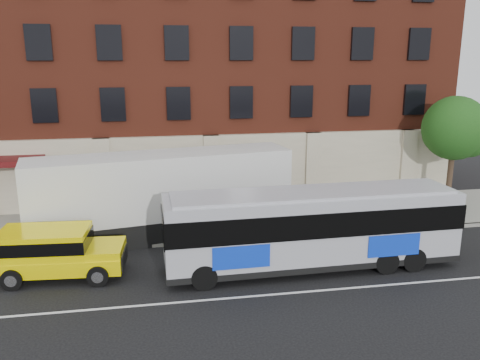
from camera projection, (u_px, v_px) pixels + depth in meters
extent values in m
plane|color=black|center=(251.00, 303.00, 17.42)|extent=(120.00, 120.00, 0.00)
cube|color=gray|center=(218.00, 220.00, 25.99)|extent=(60.00, 6.00, 0.15)
cube|color=gray|center=(227.00, 240.00, 23.13)|extent=(60.00, 0.25, 0.15)
cube|color=silver|center=(249.00, 297.00, 17.89)|extent=(60.00, 0.12, 0.01)
cube|color=maroon|center=(201.00, 69.00, 31.78)|extent=(30.00, 10.00, 15.00)
cube|color=#C3B79B|center=(211.00, 170.00, 28.21)|extent=(30.00, 0.35, 4.00)
cube|color=#490D0E|center=(0.00, 161.00, 25.28)|extent=(4.20, 2.20, 0.30)
cube|color=#C3B79B|center=(103.00, 174.00, 27.11)|extent=(0.90, 0.55, 4.00)
cube|color=#C3B79B|center=(212.00, 170.00, 28.11)|extent=(0.90, 0.55, 4.00)
cube|color=#C3B79B|center=(312.00, 166.00, 29.12)|extent=(0.90, 0.55, 4.00)
cube|color=#C3B79B|center=(407.00, 163.00, 30.12)|extent=(0.90, 0.55, 4.00)
cube|color=black|center=(45.00, 106.00, 25.88)|extent=(1.30, 0.20, 1.80)
cube|color=black|center=(113.00, 104.00, 26.46)|extent=(1.30, 0.20, 1.80)
cube|color=black|center=(179.00, 103.00, 27.05)|extent=(1.30, 0.20, 1.80)
cube|color=black|center=(241.00, 102.00, 27.63)|extent=(1.30, 0.20, 1.80)
cube|color=black|center=(301.00, 101.00, 28.22)|extent=(1.30, 0.20, 1.80)
cube|color=black|center=(359.00, 100.00, 28.81)|extent=(1.30, 0.20, 1.80)
cube|color=black|center=(414.00, 100.00, 29.39)|extent=(1.30, 0.20, 1.80)
cube|color=black|center=(38.00, 42.00, 25.09)|extent=(1.30, 0.20, 1.80)
cube|color=black|center=(109.00, 43.00, 25.68)|extent=(1.30, 0.20, 1.80)
cube|color=black|center=(177.00, 43.00, 26.26)|extent=(1.30, 0.20, 1.80)
cube|color=black|center=(241.00, 43.00, 26.85)|extent=(1.30, 0.20, 1.80)
cube|color=black|center=(303.00, 43.00, 27.44)|extent=(1.30, 0.20, 1.80)
cube|color=black|center=(362.00, 44.00, 28.02)|extent=(1.30, 0.20, 1.80)
cube|color=black|center=(419.00, 44.00, 28.61)|extent=(1.30, 0.20, 1.80)
cube|color=black|center=(17.00, 185.00, 26.48)|extent=(2.60, 0.15, 2.80)
cube|color=black|center=(131.00, 180.00, 27.48)|extent=(2.60, 0.15, 2.80)
cube|color=black|center=(237.00, 176.00, 28.49)|extent=(2.60, 0.15, 2.80)
cube|color=black|center=(336.00, 172.00, 29.49)|extent=(2.60, 0.15, 2.80)
cylinder|color=slate|center=(34.00, 226.00, 21.61)|extent=(0.07, 0.07, 2.50)
cube|color=silver|center=(31.00, 209.00, 21.27)|extent=(0.30, 0.03, 0.40)
cube|color=silver|center=(33.00, 220.00, 21.39)|extent=(0.30, 0.03, 0.35)
cylinder|color=#37261B|center=(450.00, 178.00, 28.35)|extent=(0.32, 0.32, 3.00)
sphere|color=#154313|center=(455.00, 128.00, 27.63)|extent=(3.60, 3.60, 3.60)
sphere|color=#154313|center=(470.00, 138.00, 27.49)|extent=(2.20, 2.20, 2.20)
sphere|color=#154313|center=(440.00, 134.00, 28.01)|extent=(2.00, 2.00, 2.00)
cube|color=#AAAAB4|center=(312.00, 227.00, 19.94)|extent=(11.93, 2.72, 2.82)
cube|color=black|center=(311.00, 257.00, 20.26)|extent=(11.98, 2.77, 0.25)
cube|color=#AAAAB4|center=(313.00, 192.00, 19.58)|extent=(11.33, 2.41, 0.12)
cube|color=black|center=(312.00, 216.00, 19.82)|extent=(12.01, 2.80, 0.99)
cube|color=#0D35CF|center=(241.00, 257.00, 18.27)|extent=(2.18, 0.08, 0.89)
cube|color=#0D35CF|center=(366.00, 224.00, 21.82)|extent=(2.18, 0.08, 0.89)
cylinder|color=black|center=(204.00, 277.00, 18.33)|extent=(1.00, 0.32, 0.99)
cylinder|color=black|center=(198.00, 254.00, 20.46)|extent=(1.00, 0.32, 0.99)
cylinder|color=black|center=(386.00, 262.00, 19.70)|extent=(1.00, 0.32, 0.99)
cylinder|color=black|center=(362.00, 242.00, 21.83)|extent=(1.00, 0.32, 0.99)
cylinder|color=black|center=(413.00, 260.00, 19.92)|extent=(1.00, 0.32, 0.99)
cylinder|color=black|center=(387.00, 240.00, 22.05)|extent=(1.00, 0.32, 0.99)
cube|color=#FFE701|center=(61.00, 261.00, 19.38)|extent=(4.99, 2.36, 0.61)
cube|color=#FFE701|center=(45.00, 242.00, 19.12)|extent=(3.47, 2.22, 1.01)
cube|color=black|center=(44.00, 241.00, 19.11)|extent=(3.51, 2.26, 0.51)
cube|color=#FFE701|center=(104.00, 249.00, 19.43)|extent=(1.65, 2.03, 0.30)
cube|color=black|center=(124.00, 257.00, 19.61)|extent=(0.18, 1.62, 0.56)
cylinder|color=black|center=(98.00, 276.00, 18.64)|extent=(0.83, 0.34, 0.81)
cylinder|color=silver|center=(98.00, 276.00, 18.64)|extent=(0.47, 0.33, 0.45)
cylinder|color=black|center=(106.00, 256.00, 20.55)|extent=(0.83, 0.34, 0.81)
cylinder|color=silver|center=(106.00, 256.00, 20.55)|extent=(0.47, 0.33, 0.45)
cylinder|color=black|center=(12.00, 280.00, 18.33)|extent=(0.83, 0.34, 0.81)
cylinder|color=silver|center=(12.00, 280.00, 18.33)|extent=(0.47, 0.33, 0.45)
cylinder|color=black|center=(28.00, 259.00, 20.24)|extent=(0.83, 0.34, 0.81)
cylinder|color=silver|center=(28.00, 259.00, 20.24)|extent=(0.47, 0.33, 0.45)
cube|color=black|center=(164.00, 226.00, 23.69)|extent=(12.48, 4.54, 1.12)
cube|color=silver|center=(162.00, 185.00, 23.19)|extent=(12.49, 4.58, 2.96)
cylinder|color=black|center=(63.00, 248.00, 21.12)|extent=(1.05, 0.46, 1.02)
cylinder|color=black|center=(62.00, 230.00, 23.26)|extent=(1.05, 0.46, 1.02)
cylinder|color=black|center=(93.00, 244.00, 21.52)|extent=(1.05, 0.46, 1.02)
cylinder|color=black|center=(89.00, 227.00, 23.66)|extent=(1.05, 0.46, 1.02)
cylinder|color=black|center=(238.00, 226.00, 23.75)|extent=(1.05, 0.46, 1.02)
cylinder|color=black|center=(223.00, 212.00, 25.89)|extent=(1.05, 0.46, 1.02)
cylinder|color=black|center=(261.00, 223.00, 24.15)|extent=(1.05, 0.46, 1.02)
cylinder|color=black|center=(245.00, 210.00, 26.29)|extent=(1.05, 0.46, 1.02)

